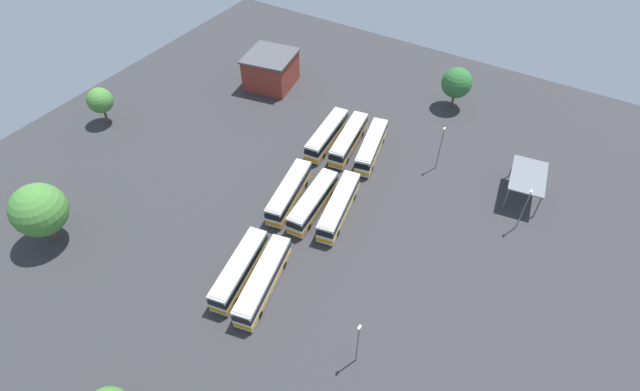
{
  "coord_description": "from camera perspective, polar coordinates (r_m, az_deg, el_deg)",
  "views": [
    {
      "loc": [
        42.49,
        27.26,
        53.31
      ],
      "look_at": [
        -1.62,
        0.22,
        1.56
      ],
      "focal_mm": 26.97,
      "sensor_mm": 36.0,
      "label": 1
    }
  ],
  "objects": [
    {
      "name": "lamp_post_far_corner",
      "position": [
        55.77,
        4.5,
        -17.0
      ],
      "size": [
        0.56,
        0.28,
        7.55
      ],
      "color": "slate",
      "rests_on": "ground_plane"
    },
    {
      "name": "tree_east_edge",
      "position": [
        75.14,
        -30.38,
        -1.48
      ],
      "size": [
        7.42,
        7.42,
        9.82
      ],
      "color": "brown",
      "rests_on": "ground_plane"
    },
    {
      "name": "bus_row1_slot0",
      "position": [
        73.38,
        -3.67,
        0.39
      ],
      "size": [
        12.52,
        4.86,
        3.56
      ],
      "color": "silver",
      "rests_on": "ground_plane"
    },
    {
      "name": "bus_row1_slot1",
      "position": [
        71.81,
        -0.83,
        -0.74
      ],
      "size": [
        12.21,
        3.64,
        3.56
      ],
      "color": "silver",
      "rests_on": "ground_plane"
    },
    {
      "name": "lamp_post_by_building",
      "position": [
        79.61,
        14.09,
        5.64
      ],
      "size": [
        0.56,
        0.28,
        8.18
      ],
      "color": "slate",
      "rests_on": "ground_plane"
    },
    {
      "name": "bus_row2_slot0",
      "position": [
        64.64,
        -9.52,
        -8.63
      ],
      "size": [
        12.46,
        4.89,
        3.56
      ],
      "color": "silver",
      "rests_on": "ground_plane"
    },
    {
      "name": "tree_northeast",
      "position": [
        95.87,
        -24.65,
        10.21
      ],
      "size": [
        4.55,
        4.55,
        6.98
      ],
      "color": "brown",
      "rests_on": "ground_plane"
    },
    {
      "name": "lamp_post_mid_lot",
      "position": [
        73.61,
        23.07,
        -1.37
      ],
      "size": [
        0.56,
        0.28,
        7.55
      ],
      "color": "slate",
      "rests_on": "ground_plane"
    },
    {
      "name": "bus_row1_slot2",
      "position": [
        71.2,
        2.26,
        -1.29
      ],
      "size": [
        12.9,
        4.91,
        3.56
      ],
      "color": "silver",
      "rests_on": "ground_plane"
    },
    {
      "name": "bus_row2_slot1",
      "position": [
        63.17,
        -6.74,
        -9.98
      ],
      "size": [
        13.28,
        5.35,
        3.56
      ],
      "color": "silver",
      "rests_on": "ground_plane"
    },
    {
      "name": "maintenance_shelter",
      "position": [
        79.13,
        23.49,
        2.08
      ],
      "size": [
        9.07,
        6.36,
        4.3
      ],
      "color": "slate",
      "rests_on": "ground_plane"
    },
    {
      "name": "tree_north_edge",
      "position": [
        94.95,
        15.92,
        12.74
      ],
      "size": [
        5.64,
        5.64,
        7.96
      ],
      "color": "brown",
      "rests_on": "ground_plane"
    },
    {
      "name": "ground_plane",
      "position": [
        73.42,
        -0.81,
        -1.56
      ],
      "size": [
        112.53,
        112.53,
        0.0
      ],
      "primitive_type": "plane",
      "color": "#333335"
    },
    {
      "name": "depot_building",
      "position": [
        99.59,
        -5.84,
        14.63
      ],
      "size": [
        11.01,
        10.75,
        6.57
      ],
      "color": "maroon",
      "rests_on": "ground_plane"
    },
    {
      "name": "bus_row0_slot0",
      "position": [
        83.97,
        0.83,
        7.23
      ],
      "size": [
        12.81,
        3.91,
        3.56
      ],
      "color": "silver",
      "rests_on": "ground_plane"
    },
    {
      "name": "bus_row0_slot1",
      "position": [
        83.1,
        3.44,
        6.68
      ],
      "size": [
        12.78,
        4.47,
        3.56
      ],
      "color": "silver",
      "rests_on": "ground_plane"
    },
    {
      "name": "bus_row0_slot2",
      "position": [
        81.89,
        6.12,
        5.81
      ],
      "size": [
        12.56,
        5.17,
        3.56
      ],
      "color": "silver",
      "rests_on": "ground_plane"
    }
  ]
}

